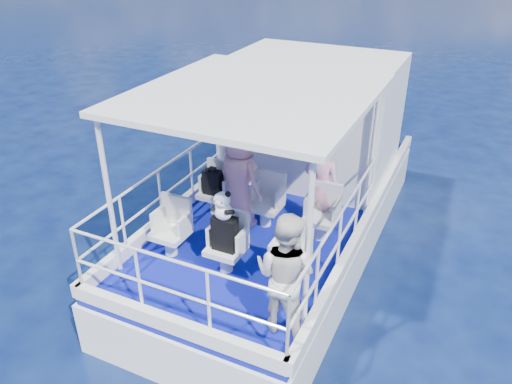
# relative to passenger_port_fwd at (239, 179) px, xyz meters

# --- Properties ---
(ground) EXTENTS (2000.00, 2000.00, 0.00)m
(ground) POSITION_rel_passenger_port_fwd_xyz_m (0.37, -0.03, -1.70)
(ground) COLOR #07123A
(ground) RESTS_ON ground
(hull) EXTENTS (3.00, 7.00, 1.60)m
(hull) POSITION_rel_passenger_port_fwd_xyz_m (0.37, 0.97, -1.70)
(hull) COLOR white
(hull) RESTS_ON ground
(deck) EXTENTS (2.90, 6.90, 0.10)m
(deck) POSITION_rel_passenger_port_fwd_xyz_m (0.37, 0.97, -0.85)
(deck) COLOR #0A1195
(deck) RESTS_ON hull
(cabin) EXTENTS (2.85, 2.00, 2.20)m
(cabin) POSITION_rel_passenger_port_fwd_xyz_m (0.37, 2.27, 0.30)
(cabin) COLOR white
(cabin) RESTS_ON deck
(canopy) EXTENTS (3.00, 3.20, 0.08)m
(canopy) POSITION_rel_passenger_port_fwd_xyz_m (0.37, -0.23, 1.44)
(canopy) COLOR white
(canopy) RESTS_ON cabin
(canopy_posts) EXTENTS (2.77, 2.97, 2.20)m
(canopy_posts) POSITION_rel_passenger_port_fwd_xyz_m (0.37, -0.28, 0.30)
(canopy_posts) COLOR white
(canopy_posts) RESTS_ON deck
(railings) EXTENTS (2.84, 3.59, 1.00)m
(railings) POSITION_rel_passenger_port_fwd_xyz_m (0.37, -0.61, -0.30)
(railings) COLOR white
(railings) RESTS_ON deck
(seat_port_fwd) EXTENTS (0.48, 0.46, 0.38)m
(seat_port_fwd) POSITION_rel_passenger_port_fwd_xyz_m (-0.53, 0.17, -0.61)
(seat_port_fwd) COLOR silver
(seat_port_fwd) RESTS_ON deck
(seat_center_fwd) EXTENTS (0.48, 0.46, 0.38)m
(seat_center_fwd) POSITION_rel_passenger_port_fwd_xyz_m (0.37, 0.17, -0.61)
(seat_center_fwd) COLOR silver
(seat_center_fwd) RESTS_ON deck
(seat_stbd_fwd) EXTENTS (0.48, 0.46, 0.38)m
(seat_stbd_fwd) POSITION_rel_passenger_port_fwd_xyz_m (1.27, 0.17, -0.61)
(seat_stbd_fwd) COLOR silver
(seat_stbd_fwd) RESTS_ON deck
(seat_port_aft) EXTENTS (0.48, 0.46, 0.38)m
(seat_port_aft) POSITION_rel_passenger_port_fwd_xyz_m (-0.53, -1.13, -0.61)
(seat_port_aft) COLOR silver
(seat_port_aft) RESTS_ON deck
(seat_center_aft) EXTENTS (0.48, 0.46, 0.38)m
(seat_center_aft) POSITION_rel_passenger_port_fwd_xyz_m (0.37, -1.13, -0.61)
(seat_center_aft) COLOR silver
(seat_center_aft) RESTS_ON deck
(seat_stbd_aft) EXTENTS (0.48, 0.46, 0.38)m
(seat_stbd_aft) POSITION_rel_passenger_port_fwd_xyz_m (1.27, -1.13, -0.61)
(seat_stbd_aft) COLOR silver
(seat_stbd_aft) RESTS_ON deck
(passenger_port_fwd) EXTENTS (0.71, 0.60, 1.61)m
(passenger_port_fwd) POSITION_rel_passenger_port_fwd_xyz_m (0.00, 0.00, 0.00)
(passenger_port_fwd) COLOR pink
(passenger_port_fwd) RESTS_ON deck
(passenger_stbd_fwd) EXTENTS (0.55, 0.37, 1.46)m
(passenger_stbd_fwd) POSITION_rel_passenger_port_fwd_xyz_m (1.16, 0.44, -0.07)
(passenger_stbd_fwd) COLOR #CC84A3
(passenger_stbd_fwd) RESTS_ON deck
(passenger_stbd_aft) EXTENTS (0.80, 0.65, 1.54)m
(passenger_stbd_aft) POSITION_rel_passenger_port_fwd_xyz_m (1.50, -1.80, -0.03)
(passenger_stbd_aft) COLOR silver
(passenger_stbd_aft) RESTS_ON deck
(backpack_port) EXTENTS (0.31, 0.17, 0.40)m
(backpack_port) POSITION_rel_passenger_port_fwd_xyz_m (-0.53, 0.11, -0.22)
(backpack_port) COLOR black
(backpack_port) RESTS_ON seat_port_fwd
(backpack_center) EXTENTS (0.32, 0.18, 0.49)m
(backpack_center) POSITION_rel_passenger_port_fwd_xyz_m (0.38, -1.17, -0.18)
(backpack_center) COLOR black
(backpack_center) RESTS_ON seat_center_aft
(compact_camera) EXTENTS (0.11, 0.06, 0.06)m
(compact_camera) POSITION_rel_passenger_port_fwd_xyz_m (-0.52, 0.12, 0.01)
(compact_camera) COLOR black
(compact_camera) RESTS_ON backpack_port
(panda) EXTENTS (0.27, 0.22, 0.41)m
(panda) POSITION_rel_passenger_port_fwd_xyz_m (0.39, -1.20, 0.27)
(panda) COLOR white
(panda) RESTS_ON backpack_center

